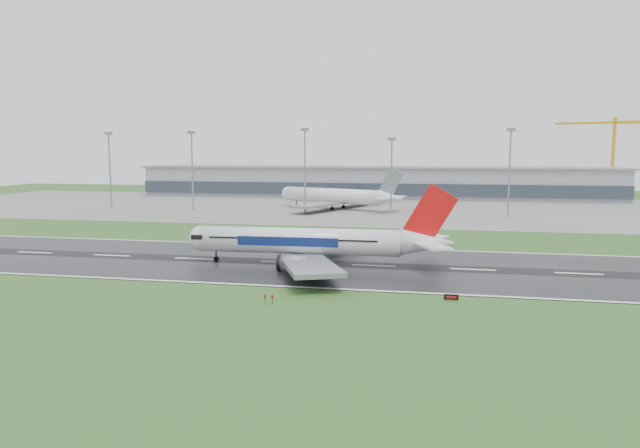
# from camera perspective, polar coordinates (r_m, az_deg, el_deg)

# --- Properties ---
(ground) EXTENTS (520.00, 520.00, 0.00)m
(ground) POSITION_cam_1_polar(r_m,az_deg,el_deg) (125.39, -3.83, -3.78)
(ground) COLOR #264F1D
(ground) RESTS_ON ground
(runway) EXTENTS (400.00, 45.00, 0.10)m
(runway) POSITION_cam_1_polar(r_m,az_deg,el_deg) (125.38, -3.83, -3.76)
(runway) COLOR black
(runway) RESTS_ON ground
(apron) EXTENTS (400.00, 130.00, 0.08)m
(apron) POSITION_cam_1_polar(r_m,az_deg,el_deg) (247.05, 3.79, 1.64)
(apron) COLOR slate
(apron) RESTS_ON ground
(terminal) EXTENTS (240.00, 36.00, 15.00)m
(terminal) POSITION_cam_1_polar(r_m,az_deg,el_deg) (305.92, 5.30, 4.09)
(terminal) COLOR gray
(terminal) RESTS_ON ground
(main_airliner) EXTENTS (57.48, 54.88, 16.54)m
(main_airliner) POSITION_cam_1_polar(r_m,az_deg,el_deg) (121.17, -0.29, -0.14)
(main_airliner) COLOR silver
(main_airliner) RESTS_ON runway
(parked_airliner) EXTENTS (75.41, 73.27, 17.20)m
(parked_airliner) POSITION_cam_1_polar(r_m,az_deg,el_deg) (238.58, 1.66, 3.54)
(parked_airliner) COLOR silver
(parked_airliner) RESTS_ON apron
(tower_crane) EXTENTS (40.10, 14.24, 41.00)m
(tower_crane) POSITION_cam_1_polar(r_m,az_deg,el_deg) (330.40, 26.78, 5.84)
(tower_crane) COLOR orange
(tower_crane) RESTS_ON ground
(runway_sign) EXTENTS (2.31, 0.65, 1.04)m
(runway_sign) POSITION_cam_1_polar(r_m,az_deg,el_deg) (96.00, 12.74, -7.03)
(runway_sign) COLOR black
(runway_sign) RESTS_ON ground
(floodmast_0) EXTENTS (0.64, 0.64, 30.34)m
(floodmast_0) POSITION_cam_1_polar(r_m,az_deg,el_deg) (255.94, -19.89, 4.82)
(floodmast_0) COLOR gray
(floodmast_0) RESTS_ON ground
(floodmast_1) EXTENTS (0.64, 0.64, 30.52)m
(floodmast_1) POSITION_cam_1_polar(r_m,az_deg,el_deg) (239.16, -12.40, 4.96)
(floodmast_1) COLOR gray
(floodmast_1) RESTS_ON ground
(floodmast_2) EXTENTS (0.64, 0.64, 31.30)m
(floodmast_2) POSITION_cam_1_polar(r_m,az_deg,el_deg) (224.55, -1.49, 5.09)
(floodmast_2) COLOR gray
(floodmast_2) RESTS_ON ground
(floodmast_3) EXTENTS (0.64, 0.64, 27.59)m
(floodmast_3) POSITION_cam_1_polar(r_m,az_deg,el_deg) (219.63, 7.01, 4.51)
(floodmast_3) COLOR gray
(floodmast_3) RESTS_ON ground
(floodmast_4) EXTENTS (0.64, 0.64, 30.71)m
(floodmast_4) POSITION_cam_1_polar(r_m,az_deg,el_deg) (220.39, 18.07, 4.63)
(floodmast_4) COLOR gray
(floodmast_4) RESTS_ON ground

